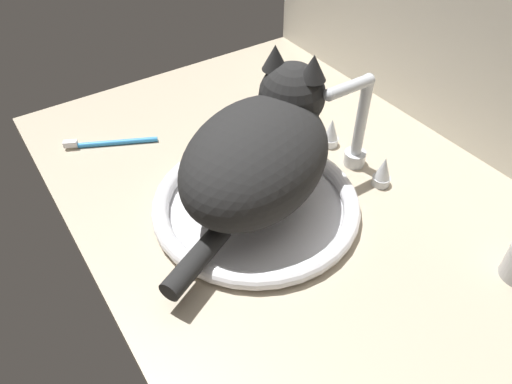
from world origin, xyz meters
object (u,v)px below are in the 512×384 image
object	(u,v)px
sink_basin	(256,204)
cat	(262,149)
toothbrush	(109,143)
faucet	(356,133)

from	to	relation	value
sink_basin	cat	size ratio (longest dim) A/B	0.89
cat	toothbrush	world-z (taller)	cat
cat	toothbrush	distance (cm)	35.73
sink_basin	cat	world-z (taller)	cat
faucet	cat	bearing A→B (deg)	-92.62
faucet	toothbrush	xyz separation A→B (cm)	(-30.98, -35.41, -6.69)
faucet	toothbrush	size ratio (longest dim) A/B	1.12
sink_basin	faucet	world-z (taller)	faucet
faucet	toothbrush	distance (cm)	47.53
faucet	toothbrush	world-z (taller)	faucet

